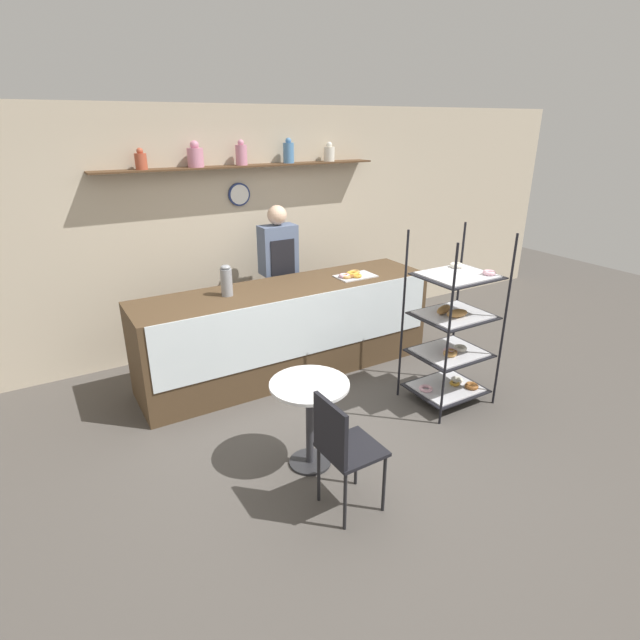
% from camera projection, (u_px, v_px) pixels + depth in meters
% --- Properties ---
extents(ground_plane, '(14.00, 14.00, 0.00)m').
position_uv_depth(ground_plane, '(340.00, 414.00, 4.61)').
color(ground_plane, '#4C4742').
extents(back_wall, '(10.00, 0.30, 2.70)m').
position_uv_depth(back_wall, '(243.00, 229.00, 5.77)').
color(back_wall, beige).
rests_on(back_wall, ground_plane).
extents(display_counter, '(3.12, 0.76, 0.97)m').
position_uv_depth(display_counter, '(288.00, 330.00, 5.24)').
color(display_counter, '#4C3823').
rests_on(display_counter, ground_plane).
extents(pastry_rack, '(0.71, 0.61, 1.65)m').
position_uv_depth(pastry_rack, '(452.00, 334.00, 4.61)').
color(pastry_rack, black).
rests_on(pastry_rack, ground_plane).
extents(person_worker, '(0.41, 0.23, 1.68)m').
position_uv_depth(person_worker, '(279.00, 273.00, 5.67)').
color(person_worker, '#282833').
rests_on(person_worker, ground_plane).
extents(cafe_table, '(0.60, 0.60, 0.72)m').
position_uv_depth(cafe_table, '(310.00, 405.00, 3.76)').
color(cafe_table, '#262628').
rests_on(cafe_table, ground_plane).
extents(cafe_chair, '(0.39, 0.39, 0.88)m').
position_uv_depth(cafe_chair, '(342.00, 444.00, 3.28)').
color(cafe_chair, black).
rests_on(cafe_chair, ground_plane).
extents(coffee_carafe, '(0.11, 0.11, 0.30)m').
position_uv_depth(coffee_carafe, '(226.00, 281.00, 4.74)').
color(coffee_carafe, gray).
rests_on(coffee_carafe, display_counter).
extents(donut_tray_counter, '(0.42, 0.27, 0.05)m').
position_uv_depth(donut_tray_counter, '(352.00, 275.00, 5.35)').
color(donut_tray_counter, silver).
rests_on(donut_tray_counter, display_counter).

